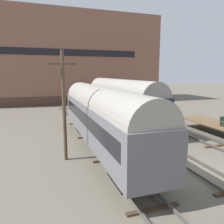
# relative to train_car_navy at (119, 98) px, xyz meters

# --- Properties ---
(ground_plane) EXTENTS (200.00, 200.00, 0.00)m
(ground_plane) POSITION_rel_train_car_navy_xyz_m (0.00, -13.95, -3.07)
(ground_plane) COLOR #60594C
(track_left) EXTENTS (2.60, 60.00, 0.26)m
(track_left) POSITION_rel_train_car_navy_xyz_m (-4.74, -13.95, -2.92)
(track_left) COLOR #4C4742
(track_left) RESTS_ON ground
(track_middle) EXTENTS (2.60, 60.00, 0.26)m
(track_middle) POSITION_rel_train_car_navy_xyz_m (0.00, -13.95, -2.92)
(track_middle) COLOR #4C4742
(track_middle) RESTS_ON ground
(train_car_navy) EXTENTS (3.02, 18.33, 5.38)m
(train_car_navy) POSITION_rel_train_car_navy_xyz_m (0.00, 0.00, 0.00)
(train_car_navy) COLOR black
(train_car_navy) RESTS_ON ground
(train_car_grey) EXTENTS (2.88, 17.80, 5.05)m
(train_car_grey) POSITION_rel_train_car_navy_xyz_m (-4.74, -8.36, -0.18)
(train_car_grey) COLOR black
(train_car_grey) RESTS_ON ground
(utility_pole) EXTENTS (1.80, 0.24, 7.58)m
(utility_pole) POSITION_rel_train_car_navy_xyz_m (-7.72, -9.76, 0.89)
(utility_pole) COLOR #473828
(utility_pole) RESTS_ON ground
(warehouse_building) EXTENTS (39.70, 13.31, 18.09)m
(warehouse_building) POSITION_rel_train_car_navy_xyz_m (-3.87, 24.56, 5.98)
(warehouse_building) COLOR #4F342A
(warehouse_building) RESTS_ON ground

